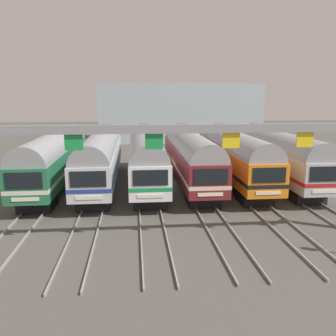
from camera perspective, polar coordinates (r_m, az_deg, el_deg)
The scene contains 10 objects.
ground_plane at distance 32.21m, azimuth -0.04°, elevation -2.54°, with size 160.00×160.00×0.00m, color #4C4944.
track_bed at distance 48.81m, azimuth -1.94°, elevation 2.41°, with size 21.29×70.00×0.15m.
commuter_train_green at distance 32.27m, azimuth -17.82°, elevation 1.80°, with size 2.88×18.06×5.05m.
commuter_train_silver at distance 31.66m, azimuth -10.81°, elevation 1.97°, with size 2.88×18.06×5.05m.
commuter_train_white at distance 31.54m, azimuth -3.63°, elevation 2.12°, with size 2.88×18.06×5.05m.
commuter_train_maroon at distance 31.91m, azimuth 3.50°, elevation 2.23°, with size 2.88×18.06×5.05m.
commuter_train_orange at distance 32.75m, azimuth 10.36°, elevation 2.31°, with size 2.88×18.06×5.05m.
commuter_train_stainless at distance 34.04m, azimuth 16.78°, elevation 2.35°, with size 2.88×18.06×5.05m.
catenary_gantry at distance 18.02m, azimuth 4.04°, elevation 3.47°, with size 25.02×0.44×6.97m.
maintenance_building at distance 63.70m, azimuth 1.77°, elevation 8.97°, with size 27.67×10.00×9.88m, color #9EB2B7.
Camera 1 is at (-2.96, -31.09, 7.88)m, focal length 37.67 mm.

